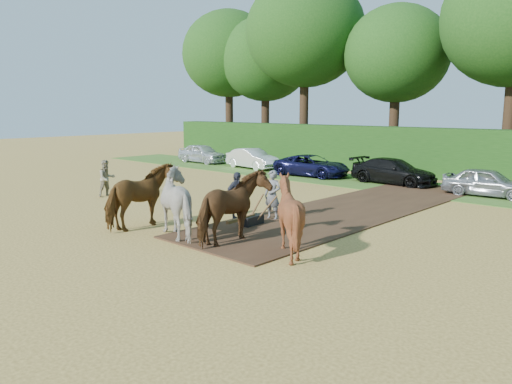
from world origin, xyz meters
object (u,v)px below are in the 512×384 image
Objects in this scene: parked_cars at (314,165)px; spectator_far at (237,196)px; plough_team at (210,205)px; spectator_near at (107,178)px.

spectator_far is at bearing -66.50° from parked_cars.
spectator_far is 0.24× the size of plough_team.
parked_cars is at bearing 114.52° from plough_team.
spectator_near is at bearing 168.66° from plough_team.
spectator_near is at bearing 102.30° from spectator_far.
spectator_near is 0.96× the size of spectator_far.
plough_team is at bearing -143.69° from spectator_far.
spectator_far reaches higher than spectator_near.
spectator_far is (8.07, 0.70, 0.03)m from spectator_near.
parked_cars is at bearing -9.18° from spectator_near.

